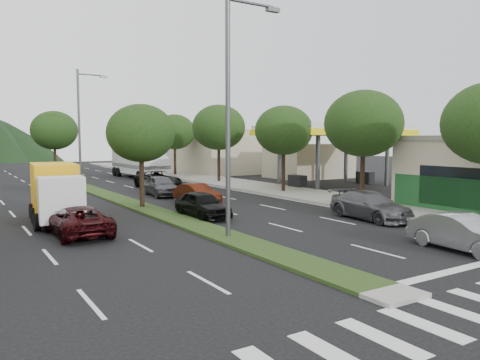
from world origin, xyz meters
TOP-DOWN VIEW (x-y plane):
  - ground at (0.00, 0.00)m, footprint 160.00×160.00m
  - sidewalk_right at (12.50, 25.00)m, footprint 5.00×90.00m
  - median at (0.00, 28.00)m, footprint 1.60×56.00m
  - crosswalk at (0.00, -2.00)m, footprint 19.00×2.20m
  - gas_canopy at (19.00, 22.00)m, footprint 12.20×8.20m
  - bldg_right_far at (19.50, 44.00)m, footprint 10.00×16.00m
  - tree_r_b at (12.00, 12.00)m, footprint 4.80×4.80m
  - tree_r_c at (12.00, 20.00)m, footprint 4.40×4.40m
  - tree_r_d at (12.00, 30.00)m, footprint 5.00×5.00m
  - tree_r_e at (12.00, 40.00)m, footprint 4.60×4.60m
  - tree_med_near at (0.00, 18.00)m, footprint 4.00×4.00m
  - tree_med_far at (0.00, 44.00)m, footprint 4.80×4.80m
  - streetlight_near at (0.21, 8.00)m, footprint 2.60×0.25m
  - streetlight_mid at (0.21, 33.00)m, footprint 2.60×0.25m
  - sedan_silver at (6.19, 1.59)m, footprint 1.77×4.23m
  - suv_maroon at (-5.08, 11.97)m, footprint 2.18×4.59m
  - car_queue_a at (1.50, 13.16)m, footprint 1.68×4.07m
  - car_queue_b at (8.54, 8.16)m, footprint 2.37×5.02m
  - car_queue_c at (3.71, 18.16)m, footprint 1.76×3.94m
  - car_queue_d at (5.15, 28.16)m, footprint 2.72×5.34m
  - car_queue_e at (3.34, 23.16)m, footprint 2.07×4.46m
  - box_truck at (-5.20, 15.95)m, footprint 2.69×5.97m
  - motorhome at (7.57, 39.31)m, footprint 3.23×9.85m

SIDE VIEW (x-z plane):
  - ground at x=0.00m, z-range 0.00..0.00m
  - crosswalk at x=0.00m, z-range 0.00..0.01m
  - median at x=0.00m, z-range 0.00..0.12m
  - sidewalk_right at x=12.50m, z-range 0.00..0.15m
  - car_queue_c at x=3.71m, z-range 0.00..1.26m
  - suv_maroon at x=-5.08m, z-range 0.00..1.27m
  - sedan_silver at x=6.19m, z-range 0.00..1.36m
  - car_queue_a at x=1.50m, z-range 0.00..1.38m
  - car_queue_b at x=8.54m, z-range 0.00..1.41m
  - car_queue_d at x=5.15m, z-range 0.00..1.45m
  - car_queue_e at x=3.34m, z-range 0.00..1.48m
  - box_truck at x=-5.20m, z-range -0.08..2.79m
  - motorhome at x=7.57m, z-range 0.12..3.88m
  - bldg_right_far at x=19.50m, z-range 0.00..5.20m
  - tree_med_near at x=0.00m, z-range 1.42..7.44m
  - gas_canopy at x=19.00m, z-range 2.02..7.27m
  - tree_r_c at x=12.00m, z-range 1.51..7.99m
  - tree_r_e at x=12.00m, z-range 1.54..8.25m
  - tree_med_far at x=0.00m, z-range 1.54..8.47m
  - tree_r_b at x=12.00m, z-range 1.57..8.50m
  - tree_r_d at x=12.00m, z-range 1.60..8.76m
  - streetlight_near at x=0.21m, z-range 0.58..10.58m
  - streetlight_mid at x=0.21m, z-range 0.58..10.58m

